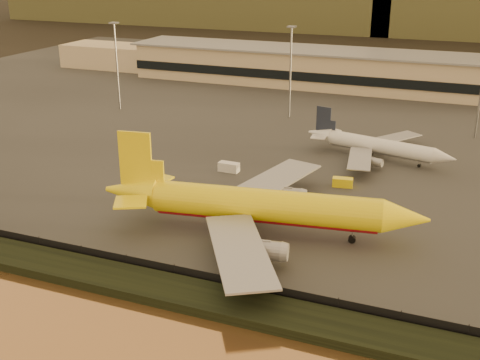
# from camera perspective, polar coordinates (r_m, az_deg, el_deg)

# --- Properties ---
(ground) EXTENTS (900.00, 900.00, 0.00)m
(ground) POSITION_cam_1_polar(r_m,az_deg,el_deg) (99.90, -3.73, -5.72)
(ground) COLOR black
(ground) RESTS_ON ground
(embankment) EXTENTS (320.00, 7.00, 1.40)m
(embankment) POSITION_cam_1_polar(r_m,az_deg,el_deg) (86.47, -8.64, -9.94)
(embankment) COLOR black
(embankment) RESTS_ON ground
(tarmac) EXTENTS (320.00, 220.00, 0.20)m
(tarmac) POSITION_cam_1_polar(r_m,az_deg,el_deg) (185.07, 9.05, 6.71)
(tarmac) COLOR #2D2D2D
(tarmac) RESTS_ON ground
(perimeter_fence) EXTENTS (300.00, 0.05, 2.20)m
(perimeter_fence) POSITION_cam_1_polar(r_m,az_deg,el_deg) (89.15, -7.37, -8.42)
(perimeter_fence) COLOR black
(perimeter_fence) RESTS_ON tarmac
(terminal_building) EXTENTS (202.00, 25.00, 12.60)m
(terminal_building) POSITION_cam_1_polar(r_m,az_deg,el_deg) (216.17, 7.24, 10.51)
(terminal_building) COLOR #C6B189
(terminal_building) RESTS_ON tarmac
(apron_light_masts) EXTENTS (152.20, 12.20, 25.40)m
(apron_light_masts) POSITION_cam_1_polar(r_m,az_deg,el_deg) (159.81, 12.99, 9.94)
(apron_light_masts) COLOR slate
(apron_light_masts) RESTS_ON tarmac
(dhl_cargo_jet) EXTENTS (54.66, 52.97, 16.34)m
(dhl_cargo_jet) POSITION_cam_1_polar(r_m,az_deg,el_deg) (99.66, 1.87, -2.53)
(dhl_cargo_jet) COLOR yellow
(dhl_cargo_jet) RESTS_ON tarmac
(white_narrowbody_jet) EXTENTS (35.13, 33.69, 10.18)m
(white_narrowbody_jet) POSITION_cam_1_polar(r_m,az_deg,el_deg) (140.07, 12.91, 3.16)
(white_narrowbody_jet) COLOR silver
(white_narrowbody_jet) RESTS_ON tarmac
(gse_vehicle_yellow) EXTENTS (4.29, 2.45, 1.82)m
(gse_vehicle_yellow) POSITION_cam_1_polar(r_m,az_deg,el_deg) (122.66, 9.71, -0.22)
(gse_vehicle_yellow) COLOR yellow
(gse_vehicle_yellow) RESTS_ON tarmac
(gse_vehicle_white) EXTENTS (4.49, 2.14, 1.99)m
(gse_vehicle_white) POSITION_cam_1_polar(r_m,az_deg,el_deg) (129.24, -1.07, 1.24)
(gse_vehicle_white) COLOR silver
(gse_vehicle_white) RESTS_ON tarmac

